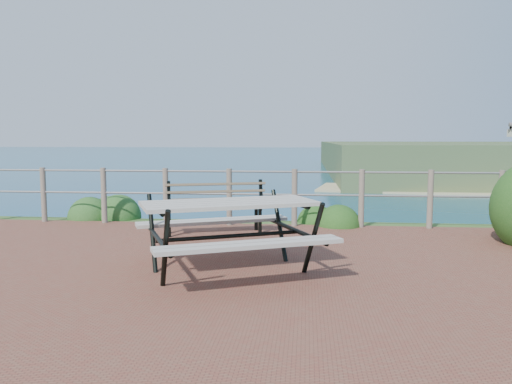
% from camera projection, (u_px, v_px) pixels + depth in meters
% --- Properties ---
extents(ground, '(10.00, 7.00, 0.12)m').
position_uv_depth(ground, '(183.00, 278.00, 5.55)').
color(ground, brown).
rests_on(ground, ground).
extents(ocean, '(1200.00, 1200.00, 0.00)m').
position_uv_depth(ocean, '(304.00, 143.00, 203.40)').
color(ocean, '#135D77').
rests_on(ocean, ground).
extents(safety_railing, '(9.40, 0.10, 1.00)m').
position_uv_depth(safety_railing, '(229.00, 194.00, 8.80)').
color(safety_railing, '#6B5B4C').
rests_on(safety_railing, ground).
extents(picnic_table, '(2.09, 1.55, 0.82)m').
position_uv_depth(picnic_table, '(230.00, 229.00, 5.65)').
color(picnic_table, '#A0998F').
rests_on(picnic_table, ground).
extents(park_bench, '(1.61, 0.86, 0.88)m').
position_uv_depth(park_bench, '(214.00, 199.00, 7.99)').
color(park_bench, brown).
rests_on(park_bench, ground).
extents(shrub_lip_west, '(0.88, 0.88, 0.67)m').
position_uv_depth(shrub_lip_west, '(107.00, 217.00, 9.83)').
color(shrub_lip_west, '#244C1C').
rests_on(shrub_lip_west, ground).
extents(shrub_lip_east, '(0.88, 0.88, 0.67)m').
position_uv_depth(shrub_lip_east, '(330.00, 224.00, 9.05)').
color(shrub_lip_east, '#184916').
rests_on(shrub_lip_east, ground).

